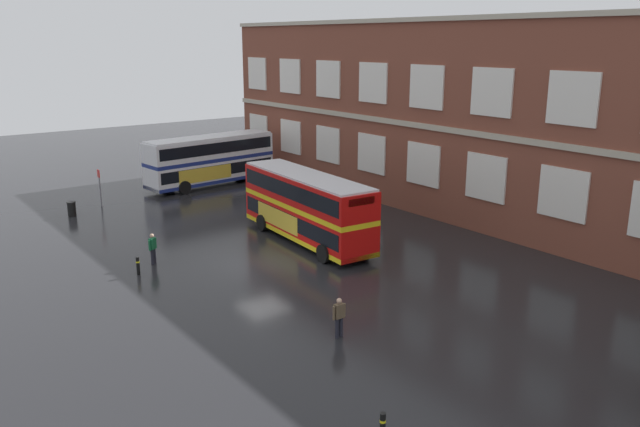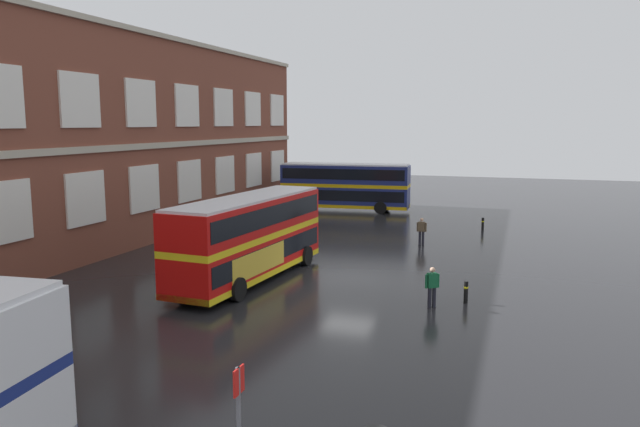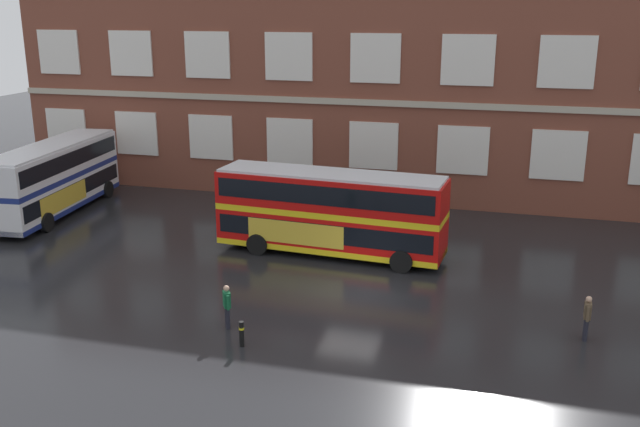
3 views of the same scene
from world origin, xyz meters
TOP-DOWN VIEW (x-y plane):
  - ground_plane at (0.00, 2.00)m, footprint 120.00×120.00m
  - brick_terminal_building at (0.74, 17.98)m, footprint 52.65×8.19m
  - double_decker_middle at (-2.04, 4.38)m, footprint 11.16×3.47m
  - double_decker_far at (22.13, 6.66)m, footprint 3.47×11.16m
  - waiting_passenger at (-3.67, -4.63)m, footprint 0.43×0.59m
  - second_passenger at (9.23, -2.10)m, footprint 0.25×0.63m
  - bus_stand_flag at (-17.66, -2.75)m, footprint 0.44×0.10m
  - safety_bollard_west at (15.49, -5.41)m, footprint 0.19×0.19m
  - safety_bollard_east at (-2.59, -5.91)m, footprint 0.19×0.19m

SIDE VIEW (x-z plane):
  - ground_plane at x=0.00m, z-range 0.00..0.00m
  - safety_bollard_west at x=15.49m, z-range 0.02..0.97m
  - safety_bollard_east at x=-2.59m, z-range 0.02..0.97m
  - waiting_passenger at x=-3.67m, z-range 0.08..1.78m
  - second_passenger at x=9.23m, z-range 0.08..1.78m
  - bus_stand_flag at x=-17.66m, z-range 0.29..2.99m
  - double_decker_middle at x=-2.04m, z-range 0.11..4.18m
  - double_decker_far at x=22.13m, z-range 0.11..4.18m
  - brick_terminal_building at x=0.74m, z-range -0.15..12.97m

